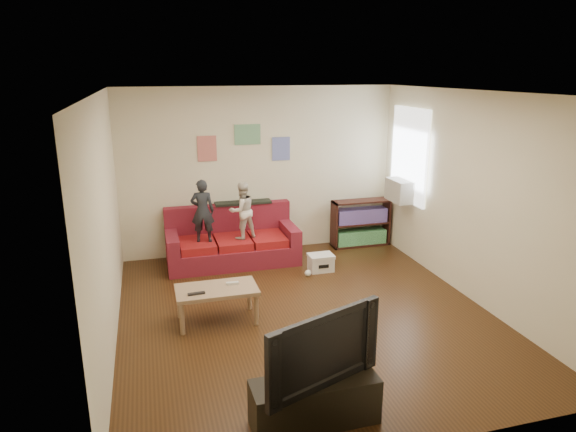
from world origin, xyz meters
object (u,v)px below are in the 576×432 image
object	(u,v)px
child_b	(242,211)
bookshelf	(360,225)
coffee_table	(217,293)
television	(316,346)
file_box	(321,262)
child_a	(203,211)
tv_stand	(315,402)
sofa	(232,243)

from	to	relation	value
child_b	bookshelf	distance (m)	2.21
bookshelf	child_b	bearing A→B (deg)	-170.78
coffee_table	television	bearing A→B (deg)	-75.41
child_b	file_box	distance (m)	1.44
child_a	bookshelf	size ratio (longest dim) A/B	0.96
bookshelf	file_box	distance (m)	1.43
child_b	bookshelf	size ratio (longest dim) A/B	0.88
child_b	coffee_table	world-z (taller)	child_b
tv_stand	child_b	bearing A→B (deg)	87.45
child_b	bookshelf	xyz separation A→B (m)	(2.12, 0.34, -0.51)
child_b	file_box	bearing A→B (deg)	132.64
bookshelf	file_box	size ratio (longest dim) A/B	2.70
coffee_table	bookshelf	size ratio (longest dim) A/B	0.96
sofa	bookshelf	size ratio (longest dim) A/B	2.02
sofa	television	xyz separation A→B (m)	(0.03, -4.06, 0.44)
sofa	child_a	xyz separation A→B (m)	(-0.45, -0.17, 0.61)
child_b	tv_stand	size ratio (longest dim) A/B	0.81
coffee_table	file_box	size ratio (longest dim) A/B	2.60
child_b	tv_stand	xyz separation A→B (m)	(-0.12, -3.89, -0.66)
child_a	coffee_table	size ratio (longest dim) A/B	1.00
coffee_table	file_box	xyz separation A→B (m)	(1.74, 1.21, -0.24)
child_a	tv_stand	xyz separation A→B (m)	(0.48, -3.89, -0.70)
sofa	bookshelf	distance (m)	2.28
television	bookshelf	bearing A→B (deg)	40.63
bookshelf	tv_stand	size ratio (longest dim) A/B	0.91
tv_stand	file_box	bearing A→B (deg)	69.21
coffee_table	television	distance (m)	2.19
coffee_table	tv_stand	distance (m)	2.16
bookshelf	tv_stand	distance (m)	4.80
sofa	file_box	size ratio (longest dim) A/B	5.45
coffee_table	tv_stand	size ratio (longest dim) A/B	0.88
child_a	file_box	size ratio (longest dim) A/B	2.59
bookshelf	coffee_table	bearing A→B (deg)	-142.27
sofa	file_box	xyz separation A→B (m)	(1.23, -0.77, -0.17)
sofa	child_b	xyz separation A→B (m)	(0.15, -0.17, 0.57)
tv_stand	television	distance (m)	0.54
child_a	bookshelf	xyz separation A→B (m)	(2.72, 0.34, -0.55)
child_b	television	xyz separation A→B (m)	(-0.12, -3.89, -0.12)
file_box	bookshelf	bearing A→B (deg)	42.08
file_box	coffee_table	bearing A→B (deg)	-145.15
tv_stand	television	world-z (taller)	television
tv_stand	coffee_table	bearing A→B (deg)	103.74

